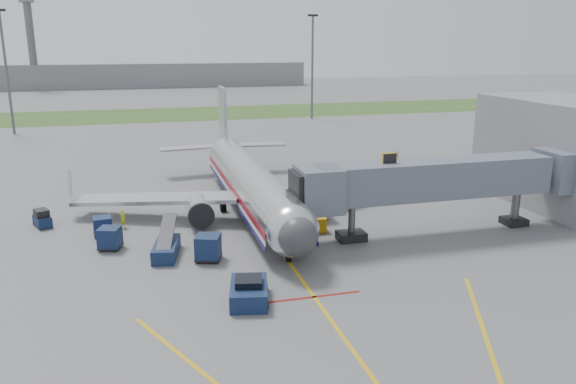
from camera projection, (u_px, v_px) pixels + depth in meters
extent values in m
plane|color=#565659|center=(296.00, 272.00, 38.43)|extent=(400.00, 400.00, 0.00)
cube|color=#2D4C1E|center=(182.00, 114.00, 122.25)|extent=(300.00, 25.00, 0.01)
cube|color=gold|center=(305.00, 284.00, 36.57)|extent=(0.25, 50.00, 0.01)
cube|color=maroon|center=(314.00, 297.00, 34.70)|extent=(6.00, 0.25, 0.01)
cube|color=gold|center=(497.00, 371.00, 26.92)|extent=(9.52, 20.04, 0.01)
cylinder|color=silver|center=(251.00, 183.00, 51.70)|extent=(3.80, 28.00, 3.80)
sphere|color=silver|center=(292.00, 230.00, 38.66)|extent=(3.80, 3.80, 3.80)
sphere|color=#38383D|center=(298.00, 236.00, 37.45)|extent=(2.74, 2.74, 2.74)
cube|color=black|center=(294.00, 224.00, 38.15)|extent=(2.20, 1.20, 0.55)
cone|color=silver|center=(223.00, 150.00, 67.07)|extent=(3.80, 5.00, 3.80)
cube|color=#B7BAC1|center=(223.00, 117.00, 65.56)|extent=(0.35, 4.20, 7.00)
cube|color=#B7BAC1|center=(157.00, 199.00, 49.76)|extent=(15.10, 8.59, 1.13)
cube|color=#B7BAC1|center=(338.00, 186.00, 54.10)|extent=(15.10, 8.59, 1.13)
cylinder|color=silver|center=(199.00, 210.00, 47.93)|extent=(2.10, 3.60, 2.10)
cylinder|color=silver|center=(315.00, 201.00, 50.58)|extent=(2.10, 3.60, 2.10)
cube|color=maroon|center=(271.00, 185.00, 52.28)|extent=(0.05, 28.00, 0.45)
cube|color=#110E60|center=(271.00, 194.00, 52.51)|extent=(0.05, 28.00, 0.35)
cylinder|color=black|center=(288.00, 258.00, 40.22)|extent=(0.28, 0.70, 0.70)
cylinder|color=black|center=(223.00, 207.00, 52.09)|extent=(0.50, 1.00, 1.00)
cylinder|color=black|center=(277.00, 203.00, 53.41)|extent=(0.50, 1.00, 1.00)
cube|color=slate|center=(434.00, 179.00, 45.21)|extent=(20.00, 3.00, 3.00)
cube|color=slate|center=(318.00, 189.00, 42.76)|extent=(3.20, 3.60, 3.40)
cube|color=black|center=(303.00, 190.00, 42.45)|extent=(1.60, 3.00, 2.80)
cube|color=#D59F0C|center=(389.00, 159.00, 43.72)|extent=(1.20, 0.15, 1.00)
cylinder|color=#595B60|center=(352.00, 222.00, 44.22)|extent=(0.56, 0.56, 3.10)
cube|color=black|center=(351.00, 236.00, 44.53)|extent=(2.20, 1.60, 0.70)
cylinder|color=#595B60|center=(515.00, 207.00, 48.04)|extent=(0.70, 0.70, 3.10)
cube|color=black|center=(514.00, 221.00, 48.37)|extent=(1.80, 1.80, 0.60)
cube|color=slate|center=(559.00, 170.00, 48.27)|extent=(3.00, 4.00, 3.40)
cube|color=slate|center=(566.00, 152.00, 54.10)|extent=(10.00, 16.00, 10.00)
cylinder|color=#595B60|center=(7.00, 74.00, 93.37)|extent=(0.44, 0.44, 20.00)
cylinder|color=#595B60|center=(312.00, 69.00, 112.06)|extent=(0.44, 0.44, 20.00)
cube|color=black|center=(313.00, 15.00, 109.41)|extent=(2.00, 0.40, 0.40)
cube|color=slate|center=(131.00, 75.00, 193.16)|extent=(120.00, 14.00, 8.00)
cylinder|color=#595B60|center=(32.00, 45.00, 178.26)|extent=(2.40, 2.40, 28.00)
cube|color=#0B1A33|center=(249.00, 293.00, 34.01)|extent=(2.94, 4.02, 1.11)
cube|color=black|center=(249.00, 282.00, 33.82)|extent=(1.92, 1.92, 0.51)
cylinder|color=black|center=(233.00, 305.00, 32.73)|extent=(0.39, 0.84, 0.81)
cylinder|color=black|center=(264.00, 304.00, 32.83)|extent=(0.39, 0.84, 0.81)
cylinder|color=black|center=(235.00, 286.00, 35.26)|extent=(0.39, 0.84, 0.81)
cylinder|color=black|center=(264.00, 286.00, 35.36)|extent=(0.39, 0.84, 0.81)
cube|color=#0B1A33|center=(42.00, 221.00, 47.85)|extent=(1.85, 2.41, 0.86)
cube|color=black|center=(41.00, 213.00, 47.66)|extent=(1.48, 1.66, 0.60)
cylinder|color=black|center=(40.00, 227.00, 47.07)|extent=(0.34, 0.47, 0.43)
cylinder|color=black|center=(51.00, 225.00, 47.58)|extent=(0.34, 0.47, 0.43)
cylinder|color=black|center=(35.00, 223.00, 48.25)|extent=(0.34, 0.47, 0.43)
cylinder|color=black|center=(45.00, 221.00, 48.76)|extent=(0.34, 0.47, 0.43)
cube|color=#0B1A33|center=(208.00, 247.00, 40.30)|extent=(2.14, 2.14, 1.68)
cube|color=black|center=(209.00, 258.00, 40.51)|extent=(2.21, 2.21, 0.13)
cylinder|color=black|center=(198.00, 261.00, 39.94)|extent=(0.32, 0.37, 0.30)
cylinder|color=black|center=(216.00, 262.00, 39.86)|extent=(0.32, 0.37, 0.30)
cylinder|color=black|center=(202.00, 255.00, 41.19)|extent=(0.32, 0.37, 0.30)
cylinder|color=black|center=(219.00, 255.00, 41.12)|extent=(0.32, 0.37, 0.30)
cube|color=#0B1A33|center=(103.00, 226.00, 45.40)|extent=(1.59, 1.59, 1.42)
cube|color=black|center=(103.00, 234.00, 45.59)|extent=(1.65, 1.65, 0.11)
cylinder|color=black|center=(97.00, 237.00, 44.90)|extent=(0.23, 0.28, 0.26)
cylinder|color=black|center=(111.00, 235.00, 45.31)|extent=(0.23, 0.28, 0.26)
cylinder|color=black|center=(96.00, 233.00, 45.88)|extent=(0.23, 0.28, 0.26)
cylinder|color=black|center=(110.00, 231.00, 46.29)|extent=(0.23, 0.28, 0.26)
cube|color=#0B1A33|center=(110.00, 237.00, 42.52)|extent=(1.91, 1.91, 1.52)
cube|color=black|center=(111.00, 247.00, 42.72)|extent=(1.98, 1.98, 0.12)
cylinder|color=black|center=(100.00, 250.00, 42.18)|extent=(0.29, 0.33, 0.28)
cylinder|color=black|center=(116.00, 250.00, 42.14)|extent=(0.29, 0.33, 0.28)
cylinder|color=black|center=(106.00, 244.00, 43.32)|extent=(0.29, 0.33, 0.28)
cylinder|color=black|center=(121.00, 244.00, 43.27)|extent=(0.29, 0.33, 0.28)
cube|color=#0B1A33|center=(166.00, 249.00, 41.24)|extent=(2.41, 4.38, 1.03)
cube|color=black|center=(167.00, 233.00, 41.51)|extent=(1.95, 4.75, 1.62)
cylinder|color=black|center=(155.00, 259.00, 39.81)|extent=(0.38, 0.68, 0.64)
cylinder|color=black|center=(172.00, 259.00, 39.88)|extent=(0.38, 0.68, 0.64)
cylinder|color=black|center=(162.00, 245.00, 42.69)|extent=(0.38, 0.68, 0.64)
cylinder|color=black|center=(177.00, 244.00, 42.77)|extent=(0.38, 0.68, 0.64)
cube|color=#D59F0C|center=(317.00, 225.00, 46.46)|extent=(1.62, 1.18, 1.21)
cylinder|color=black|center=(311.00, 230.00, 46.51)|extent=(0.24, 0.32, 0.30)
cylinder|color=black|center=(323.00, 230.00, 46.65)|extent=(0.24, 0.32, 0.30)
imported|color=#B7D719|center=(123.00, 219.00, 47.37)|extent=(0.67, 0.69, 1.60)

